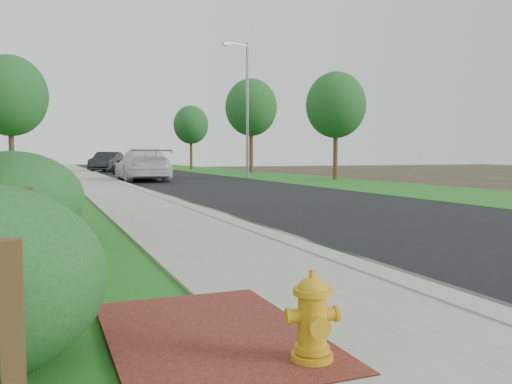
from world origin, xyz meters
name	(u,v)px	position (x,y,z in m)	size (l,w,h in m)	color
ground	(372,291)	(0.00, 0.00, 0.00)	(120.00, 120.00, 0.00)	#33261C
road	(157,175)	(4.60, 35.00, 0.01)	(8.00, 90.00, 0.02)	black
curb	(99,175)	(0.40, 35.00, 0.06)	(0.40, 90.00, 0.12)	gray
wet_gutter	(104,176)	(0.75, 35.00, 0.02)	(0.50, 90.00, 0.00)	black
sidewalk	(80,175)	(-0.90, 35.00, 0.05)	(2.20, 90.00, 0.10)	gray
grass_strip	(51,176)	(-2.80, 35.00, 0.03)	(1.60, 90.00, 0.06)	#215819
verge_far	(244,174)	(11.50, 35.00, 0.02)	(6.00, 90.00, 0.04)	#215819
brick_patch	(210,339)	(-2.20, -1.00, 0.06)	(1.60, 2.40, 0.11)	maroon
ranch_fence	(33,201)	(-3.60, 6.40, 0.62)	(0.12, 16.92, 1.10)	#4A3318
fire_hydrant	(312,319)	(-1.70, -1.81, 0.40)	(0.43, 0.34, 0.65)	gold
white_suv	(142,165)	(2.00, 26.42, 0.94)	(2.59, 6.37, 1.85)	silver
dark_car_mid	(131,164)	(2.86, 36.41, 0.78)	(1.79, 4.44, 1.51)	black
dark_car_far	(107,162)	(2.00, 44.07, 0.89)	(1.84, 5.28, 1.74)	black
streetlight	(245,102)	(9.04, 28.17, 4.96)	(1.99, 0.72, 8.76)	gray
shrub_b	(11,200)	(-3.90, 4.48, 0.80)	(2.29, 2.29, 1.61)	#194720
shrub_c	(13,203)	(-3.90, 5.02, 0.70)	(1.95, 1.95, 1.41)	#194720
tree_near_left	(10,96)	(-4.77, 24.36, 4.41)	(3.62, 3.62, 6.42)	#392617
tree_near_right	(336,105)	(12.92, 23.23, 4.45)	(3.57, 3.57, 6.43)	#392617
tree_mid_right	(251,108)	(12.69, 36.55, 5.37)	(4.26, 4.26, 7.73)	#392617
tree_far_right	(191,125)	(10.40, 47.10, 4.43)	(3.44, 3.44, 6.34)	#392617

